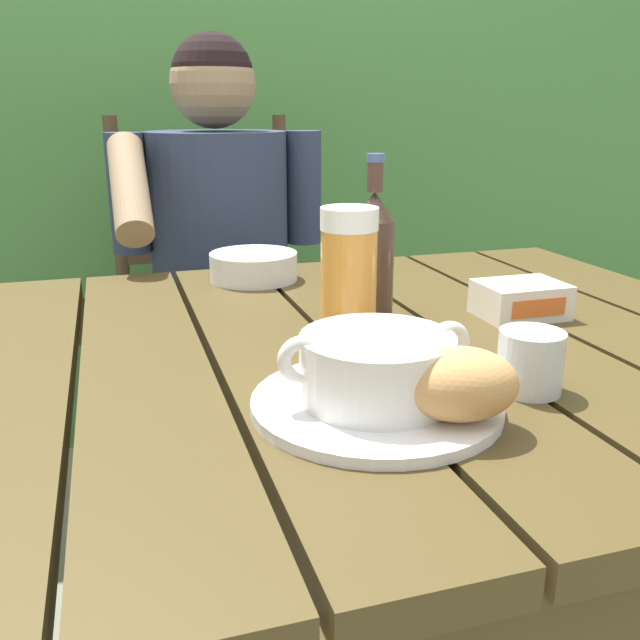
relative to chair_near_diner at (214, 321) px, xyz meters
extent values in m
cube|color=#45361A|center=(-0.38, -0.92, 0.22)|extent=(0.15, 0.97, 0.04)
cube|color=#45361A|center=(-0.22, -0.92, 0.22)|extent=(0.15, 0.97, 0.04)
cube|color=#45361A|center=(-0.05, -0.92, 0.22)|extent=(0.15, 0.97, 0.04)
cube|color=#45361A|center=(0.11, -0.92, 0.22)|extent=(0.15, 0.97, 0.04)
cube|color=#45361A|center=(0.27, -0.92, 0.22)|extent=(0.15, 0.97, 0.04)
cube|color=#45361A|center=(0.43, -0.92, 0.22)|extent=(0.15, 0.97, 0.04)
cube|color=#45361A|center=(-0.05, -0.47, 0.17)|extent=(1.42, 0.03, 0.08)
cube|color=#45361A|center=(0.63, -0.48, -0.14)|extent=(0.06, 0.06, 0.70)
cube|color=#49803F|center=(-0.05, 0.65, 0.28)|extent=(4.03, 0.60, 1.55)
cylinder|color=#4C3823|center=(0.84, 0.80, 0.41)|extent=(0.10, 0.10, 1.80)
cylinder|color=#503825|center=(0.22, -0.25, -0.26)|extent=(0.04, 0.04, 0.45)
cylinder|color=#503825|center=(-0.22, -0.25, -0.26)|extent=(0.04, 0.04, 0.45)
cylinder|color=#503825|center=(0.22, 0.14, -0.26)|extent=(0.04, 0.04, 0.45)
cylinder|color=#503825|center=(-0.22, 0.14, -0.26)|extent=(0.04, 0.04, 0.45)
cube|color=#503825|center=(0.00, -0.06, -0.03)|extent=(0.48, 0.43, 0.02)
cylinder|color=#503825|center=(0.22, 0.14, 0.24)|extent=(0.04, 0.04, 0.56)
cylinder|color=#503825|center=(-0.22, 0.14, 0.24)|extent=(0.04, 0.04, 0.56)
cube|color=#503825|center=(0.00, 0.14, 0.16)|extent=(0.44, 0.02, 0.04)
cube|color=#503825|center=(0.00, 0.14, 0.30)|extent=(0.44, 0.02, 0.04)
cube|color=#503825|center=(0.00, 0.14, 0.44)|extent=(0.44, 0.02, 0.04)
cylinder|color=#2E3852|center=(0.08, -0.36, -0.27)|extent=(0.11, 0.11, 0.45)
cylinder|color=#2E3852|center=(0.09, -0.26, 0.02)|extent=(0.13, 0.40, 0.13)
cylinder|color=#2E3852|center=(-0.09, -0.36, -0.27)|extent=(0.11, 0.11, 0.45)
cylinder|color=#2E3852|center=(-0.09, -0.26, 0.02)|extent=(0.13, 0.40, 0.13)
cylinder|color=#2E3852|center=(0.00, -0.16, 0.26)|extent=(0.32, 0.32, 0.47)
sphere|color=#947859|center=(0.00, -0.16, 0.59)|extent=(0.19, 0.19, 0.19)
sphere|color=black|center=(0.00, -0.16, 0.61)|extent=(0.18, 0.18, 0.18)
cylinder|color=#2E3852|center=(0.20, -0.18, 0.36)|extent=(0.08, 0.08, 0.26)
cylinder|color=#2E3852|center=(-0.20, -0.18, 0.36)|extent=(0.08, 0.08, 0.26)
cylinder|color=#947859|center=(-0.20, -0.34, 0.39)|extent=(0.07, 0.25, 0.21)
cylinder|color=white|center=(0.01, -1.14, 0.25)|extent=(0.26, 0.26, 0.01)
cylinder|color=white|center=(0.01, -1.14, 0.29)|extent=(0.16, 0.16, 0.07)
cylinder|color=#9D4F27|center=(0.01, -1.14, 0.30)|extent=(0.14, 0.14, 0.01)
torus|color=white|center=(-0.07, -1.14, 0.31)|extent=(0.05, 0.01, 0.05)
torus|color=white|center=(0.09, -1.14, 0.31)|extent=(0.05, 0.01, 0.05)
ellipsoid|color=tan|center=(0.06, -1.20, 0.29)|extent=(0.13, 0.11, 0.07)
cylinder|color=orange|center=(0.06, -0.91, 0.32)|extent=(0.08, 0.08, 0.15)
cylinder|color=white|center=(0.06, -0.91, 0.41)|extent=(0.08, 0.08, 0.03)
cylinder|color=#4B3428|center=(0.12, -0.83, 0.31)|extent=(0.06, 0.06, 0.15)
cone|color=#4B3428|center=(0.12, -0.83, 0.41)|extent=(0.06, 0.06, 0.04)
cylinder|color=#4B3428|center=(0.12, -0.83, 0.45)|extent=(0.02, 0.02, 0.04)
cylinder|color=#4A5A93|center=(0.12, -0.83, 0.48)|extent=(0.03, 0.03, 0.01)
cylinder|color=silver|center=(0.18, -1.14, 0.28)|extent=(0.07, 0.07, 0.07)
cube|color=white|center=(0.34, -0.89, 0.27)|extent=(0.12, 0.09, 0.05)
cube|color=orange|center=(0.34, -0.94, 0.27)|extent=(0.09, 0.00, 0.03)
cube|color=silver|center=(0.19, -1.07, 0.25)|extent=(0.12, 0.04, 0.00)
cube|color=black|center=(0.12, -1.06, 0.25)|extent=(0.06, 0.03, 0.01)
cylinder|color=white|center=(0.00, -0.55, 0.27)|extent=(0.16, 0.16, 0.05)
camera|label=1|loc=(-0.24, -1.74, 0.54)|focal=38.25mm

